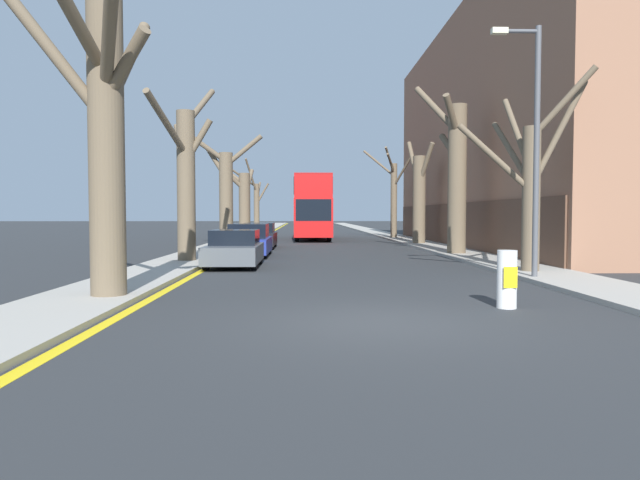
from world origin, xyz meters
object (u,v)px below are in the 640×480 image
object	(u,v)px
street_tree_left_2	(225,193)
parked_car_0	(234,249)
street_tree_right_3	(393,194)
lamp_post	(533,138)
street_tree_left_4	(256,204)
traffic_bollard	(507,279)
street_tree_right_2	(419,195)
parked_car_1	(249,241)
double_decker_bus	(312,205)
parked_car_2	(259,236)
street_tree_left_1	(186,176)
street_tree_right_0	(530,182)
street_tree_left_0	(104,131)
street_tree_right_1	(455,173)
street_tree_left_3	(244,202)

from	to	relation	value
street_tree_left_2	parked_car_0	distance (m)	12.59
street_tree_right_3	lamp_post	bearing A→B (deg)	-90.86
street_tree_left_4	parked_car_0	bearing A→B (deg)	-86.56
street_tree_right_3	parked_car_0	distance (m)	25.10
traffic_bollard	street_tree_right_2	bearing A→B (deg)	82.69
parked_car_0	parked_car_1	bearing A→B (deg)	90.00
street_tree_right_2	parked_car_1	distance (m)	13.63
street_tree_right_2	traffic_bollard	xyz separation A→B (m)	(-3.05, -23.82, -2.49)
double_decker_bus	parked_car_2	xyz separation A→B (m)	(-3.12, -11.06, -1.94)
parked_car_1	lamp_post	bearing A→B (deg)	-47.67
street_tree_left_1	street_tree_right_0	bearing A→B (deg)	-20.85
street_tree_left_0	street_tree_left_4	bearing A→B (deg)	90.17
street_tree_left_1	street_tree_right_1	world-z (taller)	street_tree_right_1
street_tree_right_2	parked_car_2	world-z (taller)	street_tree_right_2
street_tree_left_2	street_tree_right_3	bearing A→B (deg)	44.07
street_tree_left_0	street_tree_right_2	size ratio (longest dim) A/B	1.04
street_tree_left_4	street_tree_right_3	world-z (taller)	street_tree_right_3
street_tree_left_4	street_tree_right_3	xyz separation A→B (m)	(11.25, -8.85, 0.56)
street_tree_left_4	street_tree_right_2	size ratio (longest dim) A/B	1.04
street_tree_left_2	double_decker_bus	bearing A→B (deg)	63.58
street_tree_left_0	parked_car_2	distance (m)	19.66
lamp_post	traffic_bollard	xyz separation A→B (m)	(-2.36, -4.66, -3.43)
street_tree_left_1	street_tree_left_4	xyz separation A→B (m)	(0.10, 30.36, -0.49)
street_tree_left_2	street_tree_left_1	bearing A→B (deg)	-90.24
street_tree_left_0	parked_car_0	size ratio (longest dim) A/B	1.76
parked_car_1	traffic_bollard	distance (m)	15.87
street_tree_right_2	parked_car_1	size ratio (longest dim) A/B	1.48
street_tree_right_2	traffic_bollard	distance (m)	24.14
street_tree_left_3	parked_car_0	distance (m)	22.49
street_tree_left_4	street_tree_right_2	bearing A→B (deg)	-56.42
street_tree_right_0	double_decker_bus	world-z (taller)	street_tree_right_0
street_tree_right_2	street_tree_left_2	bearing A→B (deg)	-168.07
parked_car_2	street_tree_left_1	bearing A→B (deg)	-101.73
street_tree_left_4	parked_car_0	distance (m)	32.13
street_tree_left_2	double_decker_bus	distance (m)	11.47
street_tree_left_1	parked_car_0	world-z (taller)	street_tree_left_1
street_tree_left_0	traffic_bollard	xyz separation A→B (m)	(8.35, -1.23, -3.10)
street_tree_left_2	street_tree_right_1	bearing A→B (deg)	-30.57
street_tree_left_0	street_tree_left_2	xyz separation A→B (m)	(-0.18, 20.14, -0.59)
street_tree_right_1	lamp_post	xyz separation A→B (m)	(-0.49, -9.98, 0.24)
street_tree_right_3	lamp_post	distance (m)	27.67
street_tree_right_0	street_tree_right_2	world-z (taller)	street_tree_right_2
street_tree_left_3	street_tree_right_2	xyz separation A→B (m)	(11.59, -7.66, 0.30)
street_tree_left_1	lamp_post	distance (m)	12.57
street_tree_right_0	double_decker_bus	xyz separation A→B (m)	(-6.43, 25.23, -0.28)
parked_car_1	street_tree_right_3	bearing A→B (deg)	62.43
parked_car_2	street_tree_right_3	bearing A→B (deg)	51.54
street_tree_right_0	double_decker_bus	size ratio (longest dim) A/B	0.56
street_tree_left_1	parked_car_0	xyz separation A→B (m)	(2.02, -1.63, -2.73)
street_tree_left_0	street_tree_left_2	size ratio (longest dim) A/B	1.03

